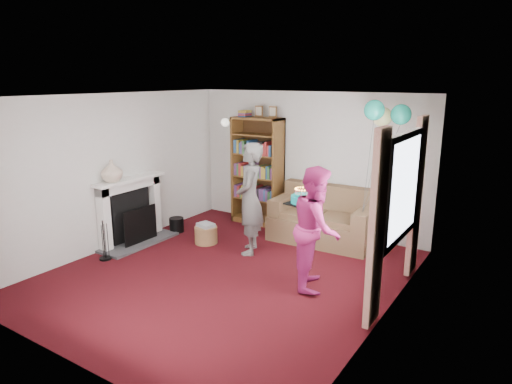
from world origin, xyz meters
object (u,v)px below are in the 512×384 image
Objects in this scene: sofa at (325,221)px; person_striped at (250,199)px; birthday_cake at (302,199)px; bookcase at (258,172)px; person_magenta at (317,228)px.

sofa is 1.50m from person_striped.
bookcase is at bearing 135.99° from birthday_cake.
bookcase is 1.66m from sofa.
sofa is at bearing -2.07° from person_magenta.
person_magenta is at bearing 41.36° from person_striped.
birthday_cake is (1.86, -1.80, 0.14)m from bookcase.
person_magenta is (0.64, -1.70, 0.48)m from sofa.
person_striped is at bearing -125.72° from sofa.
person_magenta is at bearing -71.68° from sofa.
bookcase is 2.90m from person_magenta.
bookcase is 2.59m from birthday_cake.
bookcase is 1.36× the size of person_magenta.
person_striped is at bearing 46.50° from person_magenta.
bookcase reaches higher than person_striped.
birthday_cake is at bearing 42.34° from person_striped.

